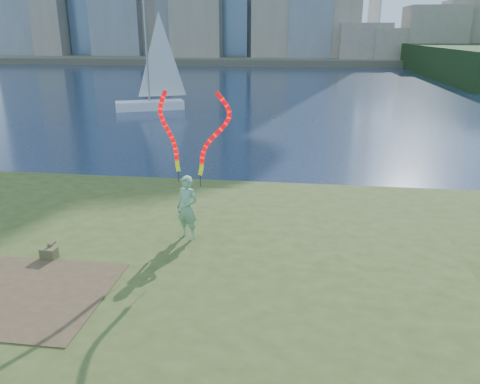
# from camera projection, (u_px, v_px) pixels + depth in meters

# --- Properties ---
(ground) EXTENTS (320.00, 320.00, 0.00)m
(ground) POSITION_uv_depth(u_px,v_px,m) (176.00, 263.00, 12.38)
(ground) COLOR #19253F
(ground) RESTS_ON ground
(grassy_knoll) EXTENTS (20.00, 18.00, 0.80)m
(grassy_knoll) POSITION_uv_depth(u_px,v_px,m) (148.00, 298.00, 10.12)
(grassy_knoll) COLOR #374619
(grassy_knoll) RESTS_ON ground
(dirt_patch) EXTENTS (3.20, 3.00, 0.02)m
(dirt_patch) POSITION_uv_depth(u_px,v_px,m) (26.00, 294.00, 9.39)
(dirt_patch) COLOR #47331E
(dirt_patch) RESTS_ON grassy_knoll
(far_shore) EXTENTS (320.00, 40.00, 1.20)m
(far_shore) POSITION_uv_depth(u_px,v_px,m) (290.00, 58.00, 101.30)
(far_shore) COLOR brown
(far_shore) RESTS_ON ground
(woman_with_ribbons) EXTENTS (1.91, 0.81, 4.03)m
(woman_with_ribbons) POSITION_uv_depth(u_px,v_px,m) (187.00, 186.00, 11.57)
(woman_with_ribbons) COLOR #1C7634
(woman_with_ribbons) RESTS_ON grassy_knoll
(canvas_bag) EXTENTS (0.38, 0.43, 0.34)m
(canvas_bag) POSITION_uv_depth(u_px,v_px,m) (49.00, 253.00, 10.88)
(canvas_bag) COLOR #46482A
(canvas_bag) RESTS_ON grassy_knoll
(sailboat) EXTENTS (5.48, 3.62, 8.44)m
(sailboat) POSITION_uv_depth(u_px,v_px,m) (153.00, 91.00, 36.66)
(sailboat) COLOR white
(sailboat) RESTS_ON ground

